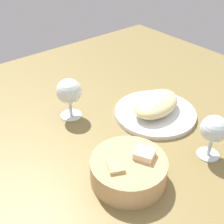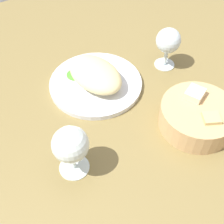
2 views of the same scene
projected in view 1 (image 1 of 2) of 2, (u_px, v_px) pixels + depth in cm
name	position (u px, v px, depth cm)	size (l,w,h in cm)	color
ground_plane	(131.00, 143.00, 82.50)	(140.00, 140.00, 2.00)	olive
plate	(155.00, 113.00, 91.45)	(24.94, 24.94, 1.40)	silver
omelette	(156.00, 104.00, 89.49)	(17.06, 11.01, 5.48)	beige
lettuce_garnish	(159.00, 99.00, 95.51)	(5.14, 5.14, 1.62)	#44892A
bread_basket	(129.00, 170.00, 68.33)	(17.75, 17.75, 7.75)	tan
wine_glass_near	(69.00, 93.00, 86.88)	(7.59, 7.59, 12.53)	silver
wine_glass_far	(214.00, 131.00, 72.43)	(6.85, 6.85, 12.00)	silver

